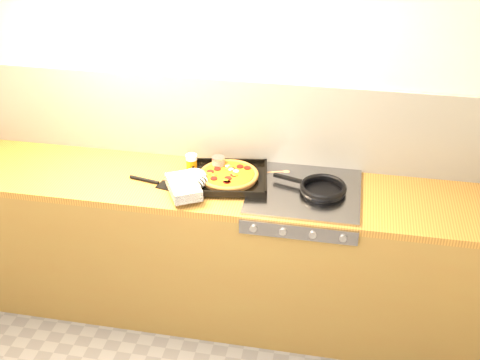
% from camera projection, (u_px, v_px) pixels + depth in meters
% --- Properties ---
extents(room_shell, '(3.20, 3.20, 3.20)m').
position_uv_depth(room_shell, '(233.00, 121.00, 3.44)').
color(room_shell, white).
rests_on(room_shell, ground).
extents(counter_run, '(3.20, 0.62, 0.90)m').
position_uv_depth(counter_run, '(224.00, 250.00, 3.54)').
color(counter_run, brown).
rests_on(counter_run, ground).
extents(stovetop, '(0.60, 0.56, 0.02)m').
position_uv_depth(stovetop, '(304.00, 191.00, 3.24)').
color(stovetop, gray).
rests_on(stovetop, counter_run).
extents(pizza_on_tray, '(0.57, 0.55, 0.07)m').
position_uv_depth(pizza_on_tray, '(216.00, 178.00, 3.29)').
color(pizza_on_tray, black).
rests_on(pizza_on_tray, stovetop).
extents(frying_pan, '(0.44, 0.31, 0.04)m').
position_uv_depth(frying_pan, '(322.00, 188.00, 3.21)').
color(frying_pan, black).
rests_on(frying_pan, stovetop).
extents(tomato_can, '(0.08, 0.08, 0.10)m').
position_uv_depth(tomato_can, '(218.00, 165.00, 3.40)').
color(tomato_can, maroon).
rests_on(tomato_can, counter_run).
extents(juice_glass, '(0.07, 0.07, 0.11)m').
position_uv_depth(juice_glass, '(192.00, 163.00, 3.41)').
color(juice_glass, orange).
rests_on(juice_glass, counter_run).
extents(wooden_spoon, '(0.29, 0.11, 0.02)m').
position_uv_depth(wooden_spoon, '(270.00, 173.00, 3.41)').
color(wooden_spoon, '#A76C47').
rests_on(wooden_spoon, counter_run).
extents(black_spatula, '(0.29, 0.11, 0.02)m').
position_uv_depth(black_spatula, '(154.00, 182.00, 3.32)').
color(black_spatula, black).
rests_on(black_spatula, counter_run).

